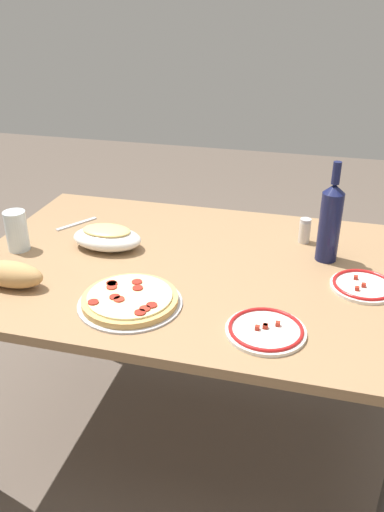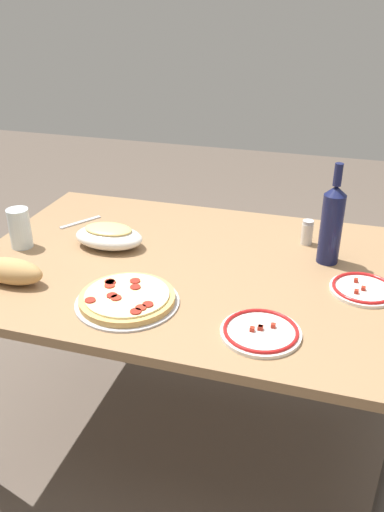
# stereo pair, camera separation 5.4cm
# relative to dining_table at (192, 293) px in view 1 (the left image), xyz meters

# --- Properties ---
(ground_plane) EXTENTS (8.00, 8.00, 0.00)m
(ground_plane) POSITION_rel_dining_table_xyz_m (0.00, 0.00, -0.64)
(ground_plane) COLOR brown
(ground_plane) RESTS_ON ground
(dining_table) EXTENTS (1.42, 0.98, 0.75)m
(dining_table) POSITION_rel_dining_table_xyz_m (0.00, 0.00, 0.00)
(dining_table) COLOR #93704C
(dining_table) RESTS_ON ground
(pepperoni_pizza) EXTENTS (0.30, 0.30, 0.03)m
(pepperoni_pizza) POSITION_rel_dining_table_xyz_m (0.11, 0.28, 0.12)
(pepperoni_pizza) COLOR #B7B7BC
(pepperoni_pizza) RESTS_ON dining_table
(baked_pasta_dish) EXTENTS (0.24, 0.15, 0.08)m
(baked_pasta_dish) POSITION_rel_dining_table_xyz_m (0.31, -0.04, 0.15)
(baked_pasta_dish) COLOR white
(baked_pasta_dish) RESTS_ON dining_table
(wine_bottle) EXTENTS (0.07, 0.07, 0.33)m
(wine_bottle) POSITION_rel_dining_table_xyz_m (-0.42, -0.15, 0.25)
(wine_bottle) COLOR #141942
(wine_bottle) RESTS_ON dining_table
(water_glass) EXTENTS (0.07, 0.07, 0.14)m
(water_glass) POSITION_rel_dining_table_xyz_m (0.60, 0.04, 0.18)
(water_glass) COLOR silver
(water_glass) RESTS_ON dining_table
(side_plate_near) EXTENTS (0.21, 0.21, 0.02)m
(side_plate_near) POSITION_rel_dining_table_xyz_m (-0.28, 0.32, 0.12)
(side_plate_near) COLOR white
(side_plate_near) RESTS_ON dining_table
(side_plate_far) EXTENTS (0.19, 0.19, 0.02)m
(side_plate_far) POSITION_rel_dining_table_xyz_m (-0.53, 0.02, 0.12)
(side_plate_far) COLOR white
(side_plate_far) RESTS_ON dining_table
(bread_loaf) EXTENTS (0.21, 0.09, 0.08)m
(bread_loaf) POSITION_rel_dining_table_xyz_m (0.48, 0.27, 0.15)
(bread_loaf) COLOR tan
(bread_loaf) RESTS_ON dining_table
(spice_shaker) EXTENTS (0.04, 0.04, 0.09)m
(spice_shaker) POSITION_rel_dining_table_xyz_m (-0.34, -0.26, 0.15)
(spice_shaker) COLOR silver
(spice_shaker) RESTS_ON dining_table
(fork_right) EXTENTS (0.10, 0.15, 0.00)m
(fork_right) POSITION_rel_dining_table_xyz_m (0.50, -0.20, 0.11)
(fork_right) COLOR #B7B7BC
(fork_right) RESTS_ON dining_table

